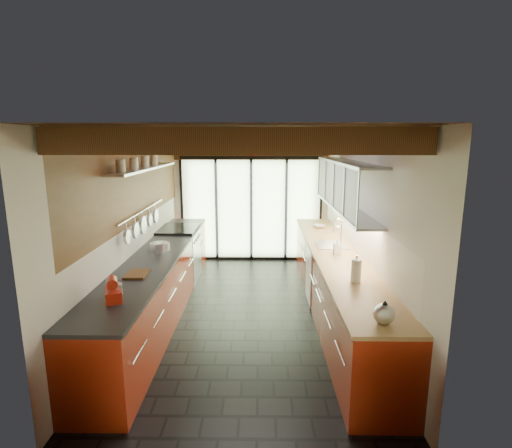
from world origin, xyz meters
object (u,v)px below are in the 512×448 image
Objects in this scene: kettle at (384,313)px; soap_bottle at (337,247)px; stand_mixer at (114,291)px; paper_towel at (356,271)px; bowl at (319,226)px.

kettle is 2.17m from soap_bottle.
stand_mixer is 2.59m from kettle.
kettle is at bearing -11.00° from stand_mixer.
bowl is at bearing 90.00° from paper_towel.
paper_towel reaches higher than kettle.
paper_towel is at bearing 90.00° from kettle.
soap_bottle is 1.75m from bowl.
paper_towel is 1.41× the size of soap_bottle.
bowl is (2.54, 3.42, -0.07)m from stand_mixer.
kettle is 1.24× the size of bowl.
kettle reaches higher than soap_bottle.
stand_mixer is 1.41× the size of soap_bottle.
paper_towel reaches higher than soap_bottle.
stand_mixer is 2.60m from paper_towel.
paper_towel is 2.87m from bowl.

